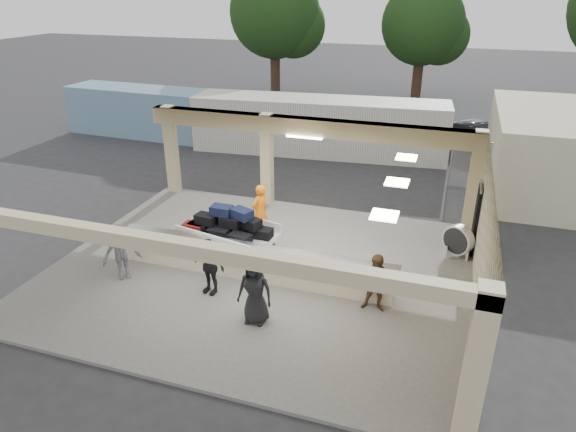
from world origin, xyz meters
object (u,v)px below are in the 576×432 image
(luggage_cart, at_px, (228,229))
(passenger_a, at_px, (377,283))
(drum_fan, at_px, (458,240))
(passenger_b, at_px, (209,266))
(container_blue, at_px, (153,113))
(car_white_a, at_px, (538,149))
(passenger_d, at_px, (255,290))
(car_dark, at_px, (478,137))
(baggage_counter, at_px, (253,262))
(baggage_handler, at_px, (260,212))
(passenger_c, at_px, (121,252))
(container_white, at_px, (319,126))

(luggage_cart, xyz_separation_m, passenger_a, (4.81, -1.52, -0.07))
(drum_fan, xyz_separation_m, passenger_b, (-6.32, -4.18, 0.26))
(passenger_a, bearing_deg, container_blue, 136.97)
(drum_fan, bearing_deg, car_white_a, 105.60)
(passenger_d, bearing_deg, car_dark, 71.66)
(container_blue, bearing_deg, passenger_b, -51.04)
(baggage_counter, xyz_separation_m, drum_fan, (5.50, 3.11, 0.07))
(passenger_d, xyz_separation_m, car_white_a, (7.97, 15.73, -0.28))
(car_dark, bearing_deg, luggage_cart, -169.44)
(drum_fan, bearing_deg, baggage_counter, -117.78)
(passenger_a, bearing_deg, baggage_counter, 170.96)
(baggage_handler, distance_m, passenger_a, 5.17)
(passenger_c, relative_size, car_white_a, 0.33)
(car_dark, bearing_deg, car_white_a, -75.66)
(passenger_c, distance_m, car_white_a, 19.40)
(luggage_cart, xyz_separation_m, passenger_c, (-2.27, -2.21, -0.03))
(passenger_b, bearing_deg, baggage_handler, 100.03)
(passenger_b, bearing_deg, car_dark, 78.81)
(luggage_cart, xyz_separation_m, container_blue, (-9.60, 11.42, 0.32))
(drum_fan, xyz_separation_m, car_dark, (0.64, 11.90, 0.04))
(passenger_a, height_order, passenger_b, passenger_b)
(luggage_cart, relative_size, car_dark, 0.73)
(passenger_d, xyz_separation_m, container_white, (-2.23, 14.19, 0.35))
(luggage_cart, relative_size, car_white_a, 0.61)
(drum_fan, bearing_deg, passenger_a, -85.05)
(baggage_counter, height_order, passenger_c, passenger_c)
(drum_fan, relative_size, container_blue, 0.11)
(passenger_a, distance_m, car_dark, 15.72)
(drum_fan, relative_size, passenger_d, 0.58)
(car_dark, bearing_deg, baggage_counter, -163.96)
(baggage_handler, relative_size, passenger_c, 1.12)
(passenger_d, height_order, car_white_a, passenger_d)
(car_white_a, bearing_deg, baggage_counter, 131.15)
(luggage_cart, bearing_deg, passenger_d, -42.69)
(baggage_counter, relative_size, luggage_cart, 2.69)
(container_blue, bearing_deg, passenger_c, -59.26)
(passenger_c, relative_size, car_dark, 0.40)
(baggage_counter, relative_size, drum_fan, 7.90)
(passenger_d, bearing_deg, drum_fan, 46.15)
(baggage_handler, bearing_deg, passenger_d, 42.84)
(luggage_cart, distance_m, car_dark, 15.81)
(passenger_c, bearing_deg, baggage_handler, 4.74)
(baggage_handler, distance_m, passenger_c, 4.54)
(drum_fan, height_order, car_dark, car_dark)
(luggage_cart, relative_size, passenger_a, 1.93)
(baggage_handler, xyz_separation_m, passenger_b, (-0.13, -3.44, -0.12))
(car_dark, bearing_deg, container_blue, 136.91)
(car_dark, relative_size, container_white, 0.34)
(container_white, bearing_deg, container_blue, 174.06)
(passenger_b, relative_size, car_dark, 0.39)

